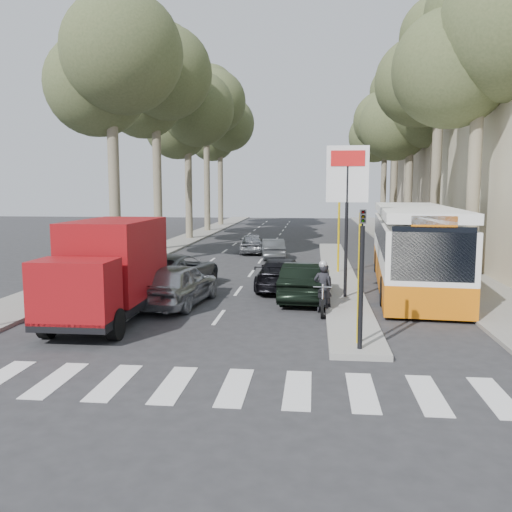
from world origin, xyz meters
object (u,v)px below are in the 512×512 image
at_px(silver_hatchback, 178,284).
at_px(motorcycle, 323,288).
at_px(dark_hatchback, 305,281).
at_px(city_bus, 413,244).
at_px(red_truck, 109,268).

distance_m(silver_hatchback, motorcycle, 5.06).
distance_m(silver_hatchback, dark_hatchback, 4.65).
distance_m(dark_hatchback, motorcycle, 1.95).
bearing_deg(city_bus, red_truck, -141.05).
distance_m(city_bus, motorcycle, 6.48).
relative_size(city_bus, motorcycle, 6.28).
bearing_deg(silver_hatchback, city_bus, -144.31).
height_order(silver_hatchback, city_bus, city_bus).
xyz_separation_m(dark_hatchback, motorcycle, (0.61, -1.85, 0.10)).
height_order(silver_hatchback, dark_hatchback, silver_hatchback).
bearing_deg(red_truck, city_bus, 34.12).
bearing_deg(city_bus, dark_hatchback, -138.23).
xyz_separation_m(dark_hatchback, red_truck, (-6.00, -3.75, 0.93)).
relative_size(silver_hatchback, red_truck, 0.77).
height_order(dark_hatchback, motorcycle, motorcycle).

